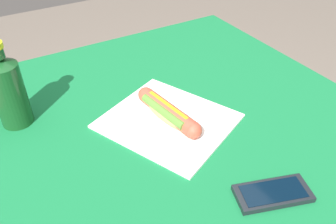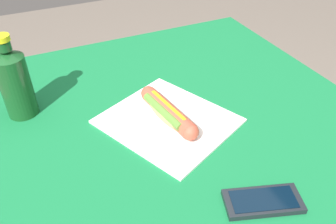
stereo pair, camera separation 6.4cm
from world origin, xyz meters
name	(u,v)px [view 2 (the right image)]	position (x,y,z in m)	size (l,w,h in m)	color
dining_table	(182,167)	(0.00, 0.00, 0.62)	(1.03, 0.93, 0.76)	brown
paper_wrapper	(168,121)	(0.03, 0.03, 0.76)	(0.28, 0.25, 0.01)	white
hot_dog	(168,112)	(0.03, 0.03, 0.79)	(0.21, 0.07, 0.05)	tan
cell_phone	(263,201)	(-0.26, -0.03, 0.76)	(0.11, 0.16, 0.01)	black
soda_bottle	(15,82)	(0.21, 0.34, 0.85)	(0.07, 0.07, 0.21)	#14471E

